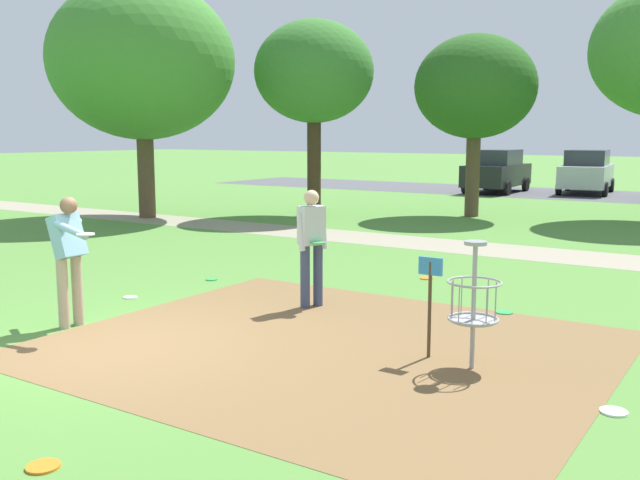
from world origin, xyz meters
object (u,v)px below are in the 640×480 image
Objects in this scene: disc_golf_basket at (469,299)px; player_throwing at (312,241)px; tree_mid_center at (314,73)px; player_foreground_watching at (69,253)px; tree_near_left at (475,88)px; frisbee_scattered_a at (212,279)px; frisbee_by_tee at (130,297)px; frisbee_mid_grass at (504,312)px; parked_car_leftmost at (497,171)px; frisbee_scattered_b at (427,278)px; tree_mid_right at (142,61)px; parked_car_center_left at (587,172)px; frisbee_near_basket at (43,466)px; frisbee_far_left at (614,412)px.

player_throwing is at bearing 155.20° from disc_golf_basket.
disc_golf_basket is 0.23× the size of tree_mid_center.
player_foreground_watching is 15.17m from tree_near_left.
frisbee_scattered_a is at bearing 98.51° from player_foreground_watching.
frisbee_by_tee is 0.84× the size of frisbee_mid_grass.
parked_car_leftmost is (-7.21, 20.28, 0.91)m from frisbee_mid_grass.
parked_car_leftmost reaches higher than frisbee_by_tee.
frisbee_scattered_b is at bearing 34.59° from frisbee_scattered_a.
frisbee_scattered_a is at bearing -145.41° from frisbee_scattered_b.
frisbee_scattered_b is 12.52m from tree_mid_right.
tree_mid_right is at bearing 157.08° from frisbee_mid_grass.
tree_mid_center reaches higher than parked_car_leftmost.
player_throwing is at bearing -14.38° from frisbee_scattered_a.
frisbee_scattered_b is 10.65m from tree_near_left.
frisbee_scattered_a is at bearing -93.02° from parked_car_center_left.
tree_mid_center is at bearing 116.63° from frisbee_near_basket.
frisbee_scattered_a is (0.14, 1.71, 0.00)m from frisbee_by_tee.
player_foreground_watching is 0.40× the size of parked_car_leftmost.
disc_golf_basket is at bearing -2.91° from frisbee_by_tee.
parked_car_center_left is at bearing 99.95° from disc_golf_basket.
frisbee_near_basket is (1.11, -5.32, -0.96)m from player_throwing.
frisbee_near_basket is 0.06× the size of parked_car_center_left.
player_throwing reaches higher than frisbee_far_left.
frisbee_scattered_a is (-3.62, 5.97, 0.00)m from frisbee_near_basket.
tree_mid_right is (-10.98, 3.86, 4.61)m from frisbee_scattered_b.
disc_golf_basket is at bearing -49.97° from tree_mid_center.
frisbee_near_basket and frisbee_mid_grass have the same top height.
parked_car_leftmost is (-2.21, 20.81, 0.91)m from frisbee_scattered_a.
frisbee_near_basket is 28.39m from parked_car_center_left.
disc_golf_basket reaches higher than frisbee_far_left.
parked_car_center_left is (9.08, 16.32, -3.70)m from tree_mid_right.
frisbee_near_basket is 17.23m from tree_mid_right.
player_foreground_watching is 4.25m from frisbee_near_basket.
frisbee_by_tee is 1.72m from frisbee_scattered_a.
tree_mid_right reaches higher than frisbee_near_basket.
frisbee_mid_grass is (4.51, 3.79, -0.98)m from player_foreground_watching.
player_foreground_watching reaches higher than frisbee_scattered_b.
frisbee_mid_grass is at bearing -80.04° from parked_car_center_left.
tree_mid_right is (-8.39, 9.24, 3.64)m from player_foreground_watching.
player_foreground_watching is 7.60× the size of frisbee_scattered_b.
player_throwing is at bearing -154.77° from frisbee_mid_grass.
frisbee_scattered_a is (-7.03, 2.47, 0.00)m from frisbee_far_left.
parked_car_leftmost reaches higher than frisbee_mid_grass.
tree_mid_right is at bearing 150.49° from frisbee_far_left.
player_foreground_watching is 3.44m from frisbee_scattered_a.
tree_mid_center is at bearing -98.81° from parked_car_leftmost.
tree_mid_center reaches higher than parked_car_center_left.
tree_mid_right is (-14.93, 8.45, 4.61)m from frisbee_far_left.
frisbee_far_left is 0.06× the size of parked_car_leftmost.
frisbee_far_left is at bearing 6.91° from player_foreground_watching.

